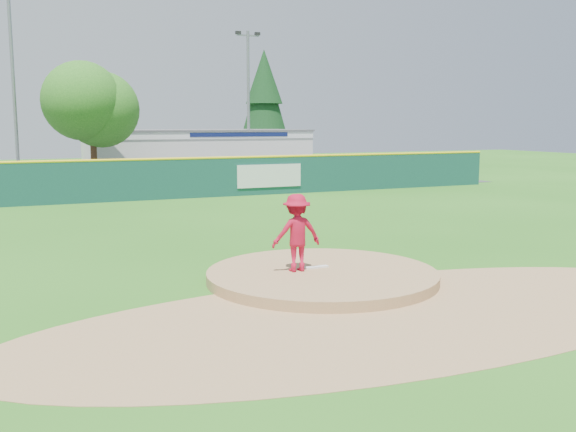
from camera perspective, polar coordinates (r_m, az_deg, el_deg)
name	(u,v)px	position (r m, az deg, el deg)	size (l,w,h in m)	color
ground	(322,281)	(15.40, 3.04, -5.76)	(120.00, 120.00, 0.00)	#286B19
pitchers_mound	(322,281)	(15.40, 3.04, -5.76)	(5.50, 5.50, 0.50)	#9E774C
pitching_rubber	(316,267)	(15.60, 2.55, -4.56)	(0.60, 0.15, 0.04)	white
infield_dirt_arc	(391,314)	(12.90, 9.17, -8.62)	(15.40, 15.40, 0.01)	#9E774C
parking_lot	(124,184)	(41.05, -14.35, 2.76)	(44.00, 16.00, 0.02)	#38383A
pitcher	(297,233)	(15.11, 0.77, -1.50)	(1.19, 0.68, 1.84)	#AE0E2C
van	(240,174)	(39.86, -4.25, 3.75)	(2.06, 4.46, 1.24)	silver
pool_building_grp	(196,152)	(47.12, -8.22, 5.61)	(15.20, 8.20, 3.31)	silver
fence_banners	(93,182)	(31.58, -16.91, 2.91)	(21.55, 0.04, 1.20)	#580C12
outfield_fence	(156,178)	(32.15, -11.69, 3.34)	(40.00, 0.14, 2.07)	#14423C
deciduous_tree	(92,109)	(38.62, -17.04, 9.08)	(5.60, 5.60, 7.36)	#382314
conifer_tree	(264,101)	(53.17, -2.12, 10.16)	(4.40, 4.40, 9.50)	#382314
light_pole_left	(13,82)	(40.39, -23.23, 10.86)	(1.75, 0.25, 11.00)	gray
light_pole_right	(248,97)	(45.20, -3.55, 10.49)	(1.75, 0.25, 10.00)	gray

